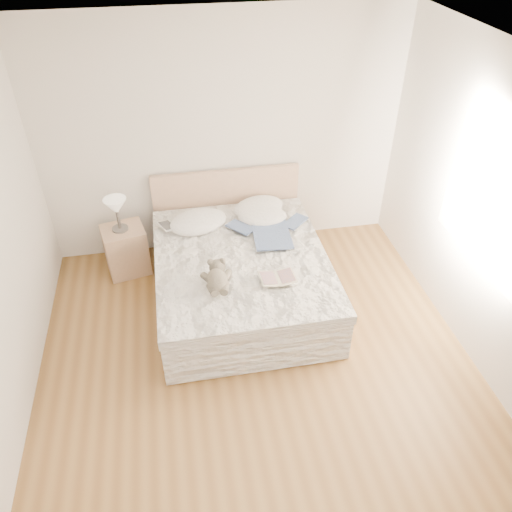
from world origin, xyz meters
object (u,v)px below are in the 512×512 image
at_px(teddy_bear, 217,286).
at_px(photo_book, 175,226).
at_px(nightstand, 126,250).
at_px(bed, 240,273).
at_px(table_lamp, 116,208).
at_px(childrens_book, 277,278).

bearing_deg(teddy_bear, photo_book, 107.68).
height_order(nightstand, teddy_bear, teddy_bear).
bearing_deg(bed, teddy_bear, -118.08).
xyz_separation_m(bed, photo_book, (-0.63, 0.54, 0.32)).
distance_m(table_lamp, teddy_bear, 1.55).
distance_m(bed, nightstand, 1.38).
bearing_deg(childrens_book, bed, 114.42).
distance_m(bed, teddy_bear, 0.72).
distance_m(bed, photo_book, 0.89).
distance_m(photo_book, teddy_bear, 1.14).
distance_m(nightstand, teddy_bear, 1.57).
bearing_deg(photo_book, nightstand, 140.67).
relative_size(bed, teddy_bear, 5.99).
xyz_separation_m(table_lamp, photo_book, (0.59, -0.14, -0.21)).
bearing_deg(nightstand, teddy_bear, -53.80).
xyz_separation_m(childrens_book, teddy_bear, (-0.57, -0.03, 0.02)).
xyz_separation_m(nightstand, teddy_bear, (0.90, -1.23, 0.37)).
bearing_deg(teddy_bear, nightstand, 127.02).
bearing_deg(bed, childrens_book, -62.58).
bearing_deg(table_lamp, photo_book, -13.39).
height_order(nightstand, table_lamp, table_lamp).
relative_size(childrens_book, teddy_bear, 0.97).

